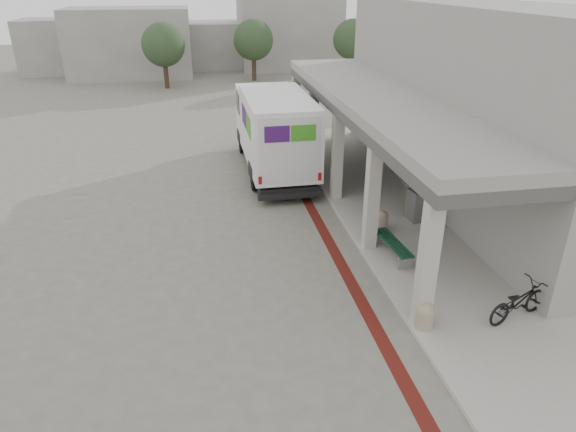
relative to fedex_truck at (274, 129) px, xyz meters
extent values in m
plane|color=#635E55|center=(-0.30, -8.26, -1.85)|extent=(120.00, 120.00, 0.00)
cube|color=#501510|center=(0.70, -6.26, -1.85)|extent=(0.35, 40.00, 0.01)
cube|color=#9A968A|center=(3.70, -8.26, -1.79)|extent=(4.40, 28.00, 0.12)
cube|color=gray|center=(7.05, -3.76, 1.65)|extent=(4.30, 17.00, 7.00)
cube|color=#4A4845|center=(3.30, -3.76, 1.65)|extent=(3.40, 16.90, 0.35)
cube|color=gray|center=(3.30, -3.76, 2.00)|extent=(3.40, 16.90, 0.35)
cube|color=gray|center=(-8.30, 25.74, 0.90)|extent=(10.00, 6.00, 5.50)
cube|color=gray|center=(-1.30, 29.74, 0.15)|extent=(8.00, 6.00, 4.00)
cube|color=gray|center=(5.70, 27.74, 1.40)|extent=(9.00, 6.00, 6.50)
cube|color=gray|center=(-14.30, 28.74, 0.40)|extent=(7.00, 5.00, 4.50)
cylinder|color=#38281C|center=(-5.30, 19.74, -0.65)|extent=(0.36, 0.36, 2.40)
sphere|color=#273921|center=(-5.30, 19.74, 1.35)|extent=(3.20, 3.20, 3.20)
cylinder|color=#38281C|center=(1.70, 21.74, -0.65)|extent=(0.36, 0.36, 2.40)
sphere|color=#273921|center=(1.70, 21.74, 1.35)|extent=(3.20, 3.20, 3.20)
cylinder|color=#38281C|center=(9.70, 20.74, -0.65)|extent=(0.36, 0.36, 2.40)
sphere|color=#273921|center=(9.70, 20.74, 1.35)|extent=(3.20, 3.20, 3.20)
cube|color=black|center=(0.00, -0.04, -1.43)|extent=(2.28, 7.51, 0.32)
cube|color=white|center=(0.00, -1.00, 0.23)|extent=(2.59, 5.58, 2.79)
cube|color=white|center=(-0.01, 2.69, 0.07)|extent=(2.58, 2.05, 2.46)
cube|color=white|center=(-0.01, 3.82, -0.84)|extent=(2.36, 0.65, 0.86)
cube|color=black|center=(-0.01, 3.55, 0.66)|extent=(2.36, 0.53, 1.12)
cube|color=black|center=(0.02, -3.89, -1.48)|extent=(2.47, 0.28, 0.19)
cube|color=#3F135B|center=(-1.29, -0.26, 0.72)|extent=(0.03, 1.50, 0.80)
cube|color=#39921F|center=(-1.28, -1.86, 0.72)|extent=(0.03, 1.50, 0.80)
cube|color=#3F135B|center=(-0.47, -3.82, 0.88)|extent=(0.91, 0.04, 0.59)
cube|color=#39921F|center=(0.50, -3.82, 0.88)|extent=(0.91, 0.04, 0.59)
cylinder|color=black|center=(-1.13, 2.74, -1.37)|extent=(0.30, 0.97, 0.96)
cylinder|color=black|center=(1.12, 2.75, -1.37)|extent=(0.30, 0.97, 0.96)
cylinder|color=black|center=(-1.12, -2.18, -1.37)|extent=(0.30, 0.97, 0.96)
cylinder|color=black|center=(1.13, -2.18, -1.37)|extent=(0.30, 0.97, 0.96)
cube|color=gray|center=(2.37, -9.31, -1.53)|extent=(0.42, 0.12, 0.42)
cube|color=gray|center=(2.23, -7.67, -1.53)|extent=(0.42, 0.12, 0.42)
cube|color=#123622|center=(2.15, -8.50, -1.30)|extent=(0.28, 1.98, 0.05)
cube|color=#123622|center=(2.30, -8.49, -1.30)|extent=(0.28, 1.98, 0.05)
cube|color=#123622|center=(2.45, -8.48, -1.30)|extent=(0.28, 1.98, 0.05)
cylinder|color=gray|center=(1.80, -11.96, -1.51)|extent=(0.45, 0.45, 0.45)
sphere|color=gray|center=(1.80, -11.96, -1.28)|extent=(0.45, 0.45, 0.45)
cylinder|color=gray|center=(2.56, -6.74, -1.51)|extent=(0.46, 0.46, 0.46)
sphere|color=gray|center=(2.56, -6.74, -1.28)|extent=(0.46, 0.46, 0.46)
cube|color=slate|center=(4.00, -6.21, -1.19)|extent=(0.56, 0.70, 1.08)
imported|color=black|center=(4.17, -12.04, -1.24)|extent=(1.99, 1.21, 0.99)
camera|label=1|loc=(-3.22, -21.34, 5.96)|focal=32.00mm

